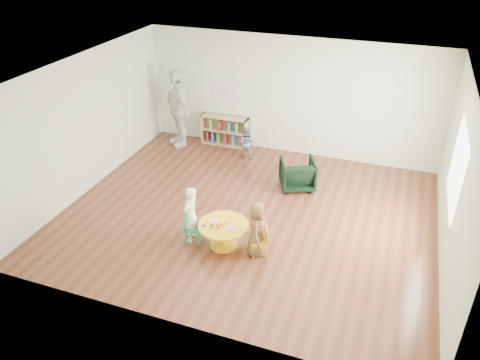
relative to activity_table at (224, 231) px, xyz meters
The scene contains 11 objects.
room 1.92m from the activity_table, 84.85° to the left, with size 7.10×7.00×2.80m.
activity_table is the anchor object (origin of this frame).
kid_chair_left 0.59m from the activity_table, behind, with size 0.34×0.34×0.55m.
kid_chair_right 0.70m from the activity_table, ahead, with size 0.37×0.37×0.53m.
bookshelf 4.22m from the activity_table, 111.22° to the left, with size 1.20×0.30×0.75m.
alphabet_poster 4.46m from the activity_table, 110.45° to the left, with size 0.74×0.01×0.54m.
armchair 2.53m from the activity_table, 73.33° to the left, with size 0.69×0.71×0.65m, color black.
child_left 0.65m from the activity_table, behind, with size 0.39×0.26×1.07m, color white.
child_right 0.63m from the activity_table, ahead, with size 0.49×0.32×1.01m, color orange.
toddler 3.48m from the activity_table, 102.63° to the left, with size 0.38×0.29×0.78m, color #191D40.
adult_caretaker 4.43m from the activity_table, 126.32° to the left, with size 1.13×0.47×1.93m, color white.
Camera 1 is at (2.44, -7.22, 5.10)m, focal length 35.00 mm.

